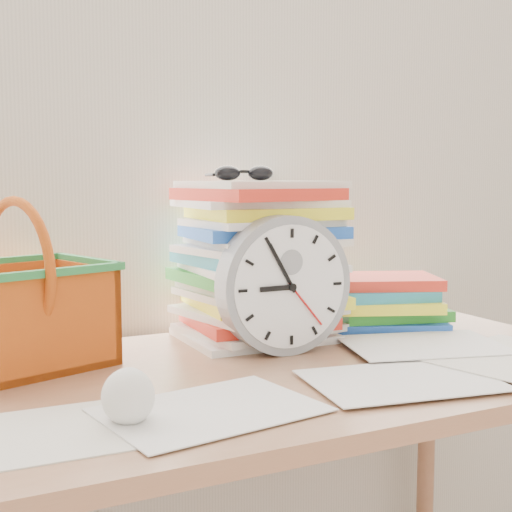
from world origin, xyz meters
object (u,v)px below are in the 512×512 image
basket (17,285)px  clock (284,285)px  paper_stack (259,260)px  book_stack (387,303)px  desk (253,410)px

basket → clock: bearing=-32.2°
paper_stack → book_stack: size_ratio=1.20×
desk → basket: bearing=152.1°
clock → desk: bearing=-143.1°
paper_stack → clock: paper_stack is taller
clock → book_stack: clock is taller
clock → book_stack: (0.31, 0.09, -0.07)m
book_stack → clock: bearing=-163.7°
desk → paper_stack: paper_stack is taller
basket → book_stack: bearing=-20.1°
basket → paper_stack: bearing=-15.2°
book_stack → desk: bearing=-157.9°
book_stack → basket: 0.79m
desk → basket: 0.47m
desk → paper_stack: bearing=60.9°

